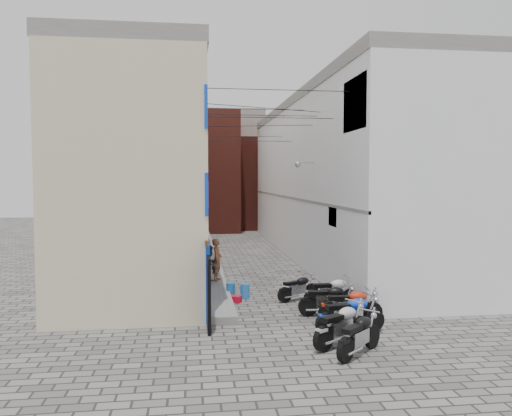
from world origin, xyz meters
name	(u,v)px	position (x,y,z in m)	size (l,w,h in m)	color
ground	(290,323)	(0.00, 0.00, 0.00)	(90.00, 90.00, 0.00)	#4E4C4A
plinth	(209,256)	(-2.05, 13.00, 0.12)	(0.90, 26.00, 0.25)	slate
building_left	(155,178)	(-4.98, 12.95, 4.50)	(5.10, 27.00, 9.00)	beige
building_right	(331,178)	(5.00, 13.00, 4.51)	(5.94, 26.00, 9.00)	white
building_far_brick_left	(203,172)	(-2.00, 28.00, 5.00)	(6.00, 6.00, 10.00)	maroon
building_far_brick_right	(257,184)	(3.00, 30.00, 4.00)	(5.00, 6.00, 8.00)	maroon
building_far_concrete	(222,168)	(0.00, 34.00, 5.50)	(8.00, 5.00, 11.00)	slate
far_shopfront	(228,219)	(0.00, 25.20, 1.20)	(2.00, 0.30, 2.40)	black
overhead_wires	(257,120)	(0.00, 7.64, 7.12)	(5.80, 13.02, 1.32)	black
motorcycle_a	(359,333)	(1.20, -3.00, 0.57)	(0.63, 1.98, 1.15)	black
motorcycle_b	(342,323)	(0.97, -2.23, 0.61)	(0.67, 2.12, 1.23)	#B0B0B5
motorcycle_c	(350,312)	(1.52, -1.29, 0.62)	(0.68, 2.15, 1.24)	#0D38D1
motorcycle_d	(351,303)	(1.90, -0.15, 0.58)	(0.64, 2.01, 1.17)	#AB230C
motorcycle_e	(329,298)	(1.42, 0.59, 0.58)	(0.63, 2.01, 1.16)	black
motorcycle_f	(332,290)	(1.85, 1.69, 0.59)	(0.64, 2.02, 1.17)	silver
motorcycle_g	(298,287)	(0.88, 2.76, 0.51)	(0.56, 1.78, 1.03)	black
person_a	(217,260)	(-1.96, 5.53, 1.12)	(0.64, 0.42, 1.75)	brown
person_b	(210,264)	(-2.26, 5.27, 1.00)	(0.73, 0.57, 1.51)	#2F3447
water_jug_near	(245,291)	(-1.03, 3.35, 0.27)	(0.35, 0.35, 0.54)	blue
water_jug_far	(231,290)	(-1.55, 3.62, 0.27)	(0.34, 0.34, 0.53)	#226CAB
red_crate	(236,299)	(-1.43, 2.74, 0.12)	(0.40, 0.30, 0.25)	red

